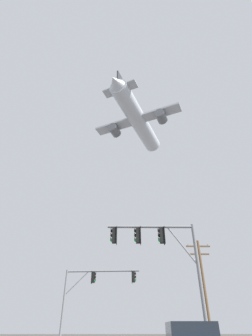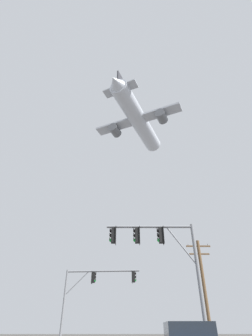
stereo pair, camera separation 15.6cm
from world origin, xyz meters
name	(u,v)px [view 2 (the right image)]	position (x,y,z in m)	size (l,w,h in m)	color
signal_pole_near	(161,251)	(3.24, 8.52, 5.18)	(5.25, 0.50, 6.76)	slate
signal_pole_far	(92,287)	(-1.68, 18.57, 4.55)	(6.71, 0.86, 5.98)	slate
utility_pole	(204,286)	(7.97, 17.20, 4.43)	(2.20, 0.28, 8.29)	brown
airplane	(138,120)	(3.81, 29.73, 34.59)	(15.80, 20.46, 5.85)	#B7BCC6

